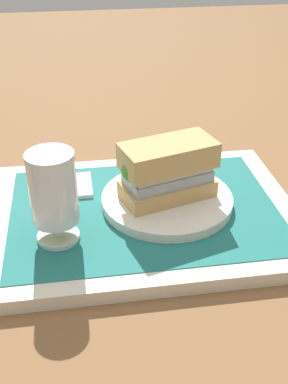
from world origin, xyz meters
The scene contains 7 objects.
ground_plane centered at (0.00, 0.00, 0.00)m, with size 3.00×3.00×0.00m, color brown.
tray centered at (0.00, 0.00, 0.01)m, with size 0.44×0.32×0.02m, color beige.
placemat centered at (0.00, 0.00, 0.02)m, with size 0.38×0.27×0.00m, color #1E6B66.
plate centered at (-0.04, -0.01, 0.03)m, with size 0.19×0.19×0.01m, color silver.
sandwich centered at (-0.03, -0.01, 0.08)m, with size 0.14×0.10×0.08m.
beer_glass centered at (0.12, 0.05, 0.09)m, with size 0.06×0.06×0.12m.
napkin_folded centered at (0.12, -0.08, 0.02)m, with size 0.09×0.07×0.01m, color white.
Camera 1 is at (0.09, 0.57, 0.41)m, focal length 45.37 mm.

